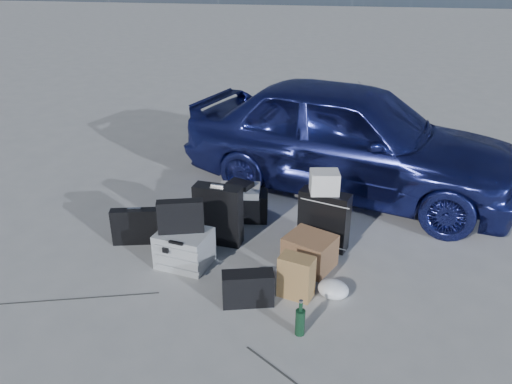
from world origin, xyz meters
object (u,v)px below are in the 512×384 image
(car, at_px, (349,137))
(pelican_case, at_px, (184,248))
(duffel_bag, at_px, (239,206))
(green_bottle, at_px, (300,318))
(briefcase, at_px, (136,226))
(cardboard_box, at_px, (310,252))
(suitcase_left, at_px, (218,215))
(suitcase_right, at_px, (324,220))

(car, xyz_separation_m, pelican_case, (-1.45, -2.05, -0.52))
(duffel_bag, xyz_separation_m, green_bottle, (0.90, -1.78, -0.01))
(briefcase, bearing_deg, green_bottle, -45.51)
(car, bearing_deg, briefcase, 147.01)
(pelican_case, bearing_deg, car, 64.51)
(duffel_bag, xyz_separation_m, cardboard_box, (0.87, -0.81, -0.00))
(pelican_case, height_order, briefcase, briefcase)
(pelican_case, height_order, green_bottle, pelican_case)
(briefcase, bearing_deg, suitcase_left, -2.59)
(suitcase_left, bearing_deg, suitcase_right, 12.80)
(suitcase_right, bearing_deg, green_bottle, -76.28)
(suitcase_right, xyz_separation_m, green_bottle, (-0.07, -1.37, -0.15))
(suitcase_left, height_order, cardboard_box, suitcase_left)
(duffel_bag, relative_size, cardboard_box, 1.50)
(briefcase, relative_size, suitcase_left, 0.78)
(pelican_case, relative_size, suitcase_right, 0.80)
(briefcase, relative_size, suitcase_right, 0.82)
(pelican_case, relative_size, duffel_bag, 0.74)
(car, xyz_separation_m, cardboard_box, (-0.28, -1.86, -0.53))
(pelican_case, height_order, suitcase_left, suitcase_left)
(car, height_order, cardboard_box, car)
(duffel_bag, distance_m, cardboard_box, 1.19)
(briefcase, distance_m, cardboard_box, 1.79)
(pelican_case, bearing_deg, duffel_bag, 83.06)
(suitcase_right, relative_size, green_bottle, 1.96)
(briefcase, relative_size, cardboard_box, 1.15)
(pelican_case, xyz_separation_m, green_bottle, (1.20, -0.78, -0.02))
(green_bottle, bearing_deg, briefcase, 149.58)
(suitcase_left, xyz_separation_m, green_bottle, (0.98, -1.24, -0.16))
(pelican_case, height_order, cardboard_box, pelican_case)
(car, bearing_deg, suitcase_right, -170.68)
(car, relative_size, pelican_case, 8.52)
(cardboard_box, bearing_deg, suitcase_left, 164.01)
(car, bearing_deg, cardboard_box, -172.07)
(pelican_case, relative_size, suitcase_left, 0.76)
(pelican_case, xyz_separation_m, duffel_bag, (0.30, 1.00, -0.01))
(briefcase, height_order, cardboard_box, briefcase)
(briefcase, xyz_separation_m, green_bottle, (1.81, -1.06, -0.04))
(briefcase, height_order, green_bottle, briefcase)
(suitcase_left, bearing_deg, car, 57.79)
(car, xyz_separation_m, suitcase_right, (-0.18, -1.46, -0.39))
(green_bottle, bearing_deg, duffel_bag, 116.73)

